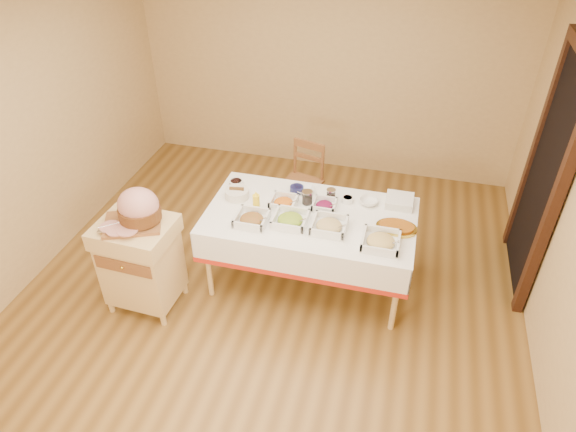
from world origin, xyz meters
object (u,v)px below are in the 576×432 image
object	(u,v)px
ham_on_board	(138,209)
mustard_bottle	(256,202)
preserve_jar_right	(331,195)
bread_basket	(237,193)
preserve_jar_left	(307,198)
dining_chair	(303,181)
butcher_cart	(141,260)
dining_table	(310,229)
plate_stack	(399,201)
brass_platter	(396,227)

from	to	relation	value
ham_on_board	mustard_bottle	bearing A→B (deg)	34.84
preserve_jar_right	bread_basket	world-z (taller)	preserve_jar_right
preserve_jar_right	mustard_bottle	bearing A→B (deg)	-151.57
preserve_jar_left	bread_basket	bearing A→B (deg)	-173.96
dining_chair	butcher_cart	bearing A→B (deg)	-121.77
dining_table	plate_stack	size ratio (longest dim) A/B	7.58
dining_table	mustard_bottle	world-z (taller)	mustard_bottle
dining_chair	preserve_jar_right	xyz separation A→B (m)	(0.43, -0.74, 0.37)
butcher_cart	mustard_bottle	size ratio (longest dim) A/B	4.52
dining_chair	brass_platter	distance (m)	1.51
dining_table	preserve_jar_left	distance (m)	0.28
dining_chair	preserve_jar_left	xyz separation A→B (m)	(0.23, -0.85, 0.37)
dining_table	preserve_jar_right	xyz separation A→B (m)	(0.13, 0.28, 0.21)
ham_on_board	brass_platter	distance (m)	2.12
mustard_bottle	bread_basket	bearing A→B (deg)	147.45
ham_on_board	brass_platter	xyz separation A→B (m)	(2.03, 0.59, -0.23)
dining_chair	mustard_bottle	bearing A→B (deg)	-99.26
preserve_jar_right	brass_platter	world-z (taller)	preserve_jar_right
preserve_jar_right	dining_chair	bearing A→B (deg)	120.15
dining_table	plate_stack	world-z (taller)	plate_stack
plate_stack	bread_basket	bearing A→B (deg)	-169.94
preserve_jar_right	plate_stack	world-z (taller)	preserve_jar_right
butcher_cart	preserve_jar_right	distance (m)	1.76
butcher_cart	bread_basket	bearing A→B (deg)	50.12
dining_table	butcher_cart	world-z (taller)	butcher_cart
butcher_cart	bread_basket	xyz separation A→B (m)	(0.63, 0.75, 0.31)
plate_stack	brass_platter	xyz separation A→B (m)	(0.01, -0.38, -0.02)
preserve_jar_right	bread_basket	bearing A→B (deg)	-167.95
bread_basket	dining_chair	bearing A→B (deg)	66.14
ham_on_board	preserve_jar_right	world-z (taller)	ham_on_board
preserve_jar_left	mustard_bottle	bearing A→B (deg)	-152.14
ham_on_board	preserve_jar_right	xyz separation A→B (m)	(1.41, 0.89, -0.20)
ham_on_board	plate_stack	world-z (taller)	ham_on_board
ham_on_board	mustard_bottle	world-z (taller)	ham_on_board
dining_table	plate_stack	distance (m)	0.84
preserve_jar_left	preserve_jar_right	xyz separation A→B (m)	(0.19, 0.11, -0.01)
dining_chair	preserve_jar_right	bearing A→B (deg)	-59.85
preserve_jar_left	butcher_cart	bearing A→B (deg)	-147.16
butcher_cart	ham_on_board	distance (m)	0.51
preserve_jar_left	bread_basket	world-z (taller)	preserve_jar_left
preserve_jar_right	mustard_bottle	world-z (taller)	mustard_bottle
dining_chair	dining_table	bearing A→B (deg)	-73.42
mustard_bottle	bread_basket	xyz separation A→B (m)	(-0.23, 0.15, -0.04)
dining_chair	preserve_jar_right	distance (m)	0.93
ham_on_board	brass_platter	bearing A→B (deg)	16.17
dining_table	bread_basket	xyz separation A→B (m)	(-0.71, 0.10, 0.20)
butcher_cart	dining_chair	bearing A→B (deg)	58.23
dining_table	mustard_bottle	size ratio (longest dim) A/B	9.45
dining_chair	mustard_bottle	size ratio (longest dim) A/B	4.46
dining_chair	plate_stack	xyz separation A→B (m)	(1.04, -0.66, 0.35)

